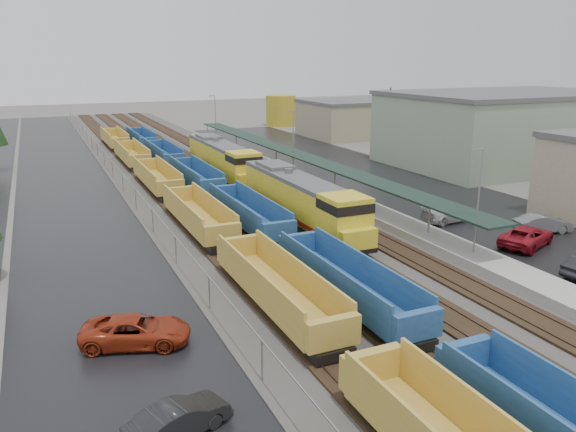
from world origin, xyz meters
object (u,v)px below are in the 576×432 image
parked_car_east_e (543,224)px  parked_car_west_c (136,331)px  locomotive_trail (223,160)px  storage_tank (281,111)px  well_string_blue (248,214)px  well_string_yellow (198,217)px  parked_car_east_c (448,213)px  locomotive_lead (302,201)px  parked_car_west_b (179,420)px  parked_car_east_b (527,236)px

parked_car_east_e → parked_car_west_c: bearing=115.5°
locomotive_trail → storage_tank: size_ratio=3.17×
locomotive_trail → well_string_blue: locomotive_trail is taller
parked_car_east_e → well_string_blue: bearing=79.0°
storage_tank → parked_car_east_e: 78.67m
parked_car_west_c → parked_car_east_e: size_ratio=1.17×
locomotive_trail → well_string_yellow: (-8.00, -17.99, -1.18)m
parked_car_east_e → parked_car_east_c: bearing=57.3°
storage_tank → parked_car_east_c: storage_tank is taller
locomotive_lead → parked_car_east_e: bearing=-27.3°
well_string_yellow → storage_tank: 75.18m
well_string_yellow → locomotive_lead: bearing=-20.6°
storage_tank → parked_car_west_c: 94.22m
parked_car_west_b → locomotive_lead: bearing=-54.8°
locomotive_trail → well_string_blue: 19.35m
locomotive_lead → parked_car_east_b: bearing=-39.1°
locomotive_lead → well_string_yellow: size_ratio=0.18×
parked_car_west_c → well_string_blue: bearing=-16.4°
parked_car_west_c → parked_car_east_c: 30.50m
locomotive_lead → parked_car_east_c: 13.02m
well_string_yellow → parked_car_west_b: 26.24m
locomotive_trail → parked_car_east_c: (12.49, -24.31, -1.63)m
locomotive_lead → parked_car_east_b: size_ratio=3.56×
parked_car_east_b → well_string_yellow: bearing=34.7°
locomotive_lead → well_string_yellow: bearing=159.4°
parked_car_east_c → locomotive_trail: bearing=22.1°
storage_tank → parked_car_east_e: size_ratio=1.38×
parked_car_west_c → parked_car_east_e: parked_car_east_e is taller
locomotive_lead → storage_tank: bearing=67.8°
parked_car_east_c → parked_car_west_c: bearing=106.1°
storage_tank → parked_car_east_b: bearing=-100.3°
parked_car_west_b → well_string_yellow: bearing=-36.5°
parked_car_west_c → parked_car_east_e: bearing=-61.3°
well_string_yellow → parked_car_east_e: well_string_yellow is taller
locomotive_lead → well_string_blue: 4.68m
locomotive_lead → parked_car_east_c: (12.49, -3.31, -1.63)m
locomotive_trail → storage_tank: (28.10, 47.94, 0.73)m
parked_car_west_b → parked_car_east_e: 35.60m
parked_car_west_c → locomotive_lead: bearing=-28.5°
locomotive_lead → storage_tank: size_ratio=3.17×
parked_car_east_b → parked_car_east_c: parked_car_east_b is taller
storage_tank → locomotive_trail: bearing=-120.4°
storage_tank → well_string_yellow: bearing=-118.7°
locomotive_trail → parked_car_east_e: locomotive_trail is taller
well_string_yellow → parked_car_west_b: (-7.70, -25.08, -0.53)m
locomotive_trail → parked_car_west_b: (-15.70, -43.07, -1.71)m
storage_tank → parked_car_east_b: (-14.58, -79.91, -2.35)m
well_string_blue → storage_tank: bearing=64.3°
locomotive_lead → locomotive_trail: 21.00m
parked_car_east_b → parked_car_east_c: bearing=-14.7°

